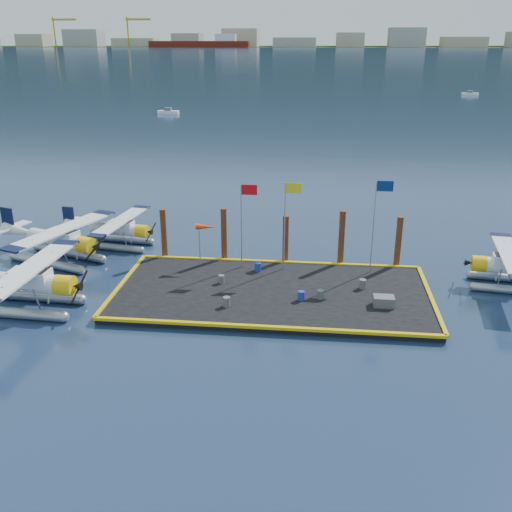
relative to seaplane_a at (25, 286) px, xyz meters
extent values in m
plane|color=#172C47|center=(14.78, 3.55, -1.61)|extent=(4000.00, 4000.00, 0.00)
cube|color=black|center=(14.78, 3.55, -1.41)|extent=(20.00, 10.00, 0.40)
cube|color=black|center=(14.78, 1103.55, -1.66)|extent=(3000.00, 500.00, 0.30)
cube|color=#4E180B|center=(-165.22, 863.55, 2.39)|extent=(150.00, 22.00, 10.00)
cube|color=white|center=(-125.22, 863.55, 11.39)|extent=(30.00, 16.00, 12.00)
cylinder|color=gold|center=(-405.22, 898.55, 20.39)|extent=(2.40, 2.40, 44.00)
cylinder|color=gold|center=(-285.22, 898.55, 20.39)|extent=(2.40, 2.40, 44.00)
cone|color=black|center=(-335.22, 1503.55, -1.61)|extent=(1400.00, 1400.00, 520.00)
cone|color=black|center=(-35.22, 1553.55, -1.61)|extent=(1300.00, 1300.00, 430.00)
cone|color=black|center=(364.78, 1453.55, -1.61)|extent=(1100.00, 1100.00, 360.00)
cylinder|color=#999CA7|center=(-0.38, 1.21, -1.28)|extent=(6.74, 0.96, 0.65)
cylinder|color=#999CA7|center=(-0.49, -1.17, -1.28)|extent=(6.74, 0.96, 0.65)
cylinder|color=white|center=(-0.22, 0.01, 0.18)|extent=(5.09, 1.42, 1.19)
cube|color=white|center=(0.43, -0.02, 0.56)|extent=(2.44, 1.30, 0.98)
cube|color=black|center=(0.75, -0.03, 0.78)|extent=(1.57, 1.21, 0.60)
cylinder|color=yellow|center=(2.59, -0.12, 0.18)|extent=(1.14, 1.31, 1.26)
cube|color=black|center=(3.51, -0.16, 0.18)|extent=(0.18, 2.41, 1.22)
cube|color=white|center=(0.43, -0.02, 1.10)|extent=(2.07, 9.82, 0.13)
cube|color=black|center=(0.64, 4.64, 1.10)|extent=(1.67, 1.05, 0.14)
cylinder|color=#999CA7|center=(-1.30, 8.99, -1.29)|extent=(6.38, 2.78, 0.63)
cylinder|color=#999CA7|center=(-2.07, 6.80, -1.29)|extent=(6.38, 2.78, 0.63)
cylinder|color=white|center=(-1.48, 7.82, 0.14)|extent=(5.02, 2.73, 1.16)
cube|color=white|center=(-0.89, 7.61, 0.51)|extent=(2.58, 1.87, 0.95)
cube|color=black|center=(-0.59, 7.50, 0.72)|extent=(1.76, 1.54, 0.58)
cylinder|color=yellow|center=(1.10, 6.90, 0.14)|extent=(1.40, 1.51, 1.22)
cube|color=black|center=(1.95, 6.60, 0.14)|extent=(0.84, 2.24, 1.19)
cube|color=white|center=(-0.89, 7.61, 1.03)|extent=(4.67, 9.49, 0.13)
cube|color=black|center=(0.63, 11.89, 1.03)|extent=(1.81, 1.42, 0.14)
cube|color=black|center=(-2.40, 3.33, 1.03)|extent=(1.81, 1.42, 0.14)
cube|color=black|center=(-6.06, 9.44, 1.09)|extent=(1.14, 0.51, 1.80)
cube|color=white|center=(-5.96, 9.41, 0.40)|extent=(2.09, 3.70, 0.11)
cylinder|color=#999CA7|center=(1.57, 12.55, -1.34)|extent=(5.48, 1.27, 0.53)
cylinder|color=#999CA7|center=(1.31, 10.63, -1.34)|extent=(5.48, 1.27, 0.53)
cylinder|color=white|center=(1.61, 11.57, -0.15)|extent=(4.19, 1.52, 0.97)
cube|color=white|center=(2.14, 11.50, 0.16)|extent=(2.05, 1.22, 0.79)
cube|color=black|center=(2.40, 11.46, 0.33)|extent=(1.35, 1.08, 0.48)
cylinder|color=yellow|center=(3.88, 11.26, -0.15)|extent=(1.01, 1.13, 1.02)
cube|color=black|center=(4.63, 11.16, -0.15)|extent=(0.32, 1.95, 0.99)
cube|color=white|center=(2.14, 11.50, 0.60)|extent=(2.39, 8.04, 0.11)
cube|color=black|center=(2.65, 15.25, 0.60)|extent=(1.42, 0.97, 0.11)
cube|color=black|center=(1.62, 7.74, 0.60)|extent=(1.42, 0.97, 0.11)
cube|color=black|center=(-2.40, 12.12, 0.64)|extent=(0.97, 0.24, 1.50)
cube|color=white|center=(-2.31, 12.11, 0.07)|extent=(1.19, 3.08, 0.09)
cube|color=white|center=(30.22, 6.64, 0.26)|extent=(2.17, 1.28, 0.84)
cube|color=black|center=(29.94, 6.68, 0.45)|extent=(1.42, 1.14, 0.51)
cylinder|color=yellow|center=(28.36, 6.88, -0.07)|extent=(1.06, 1.19, 1.08)
cube|color=black|center=(27.58, 6.98, -0.07)|extent=(0.32, 2.07, 1.05)
cube|color=white|center=(30.22, 6.64, 0.73)|extent=(2.45, 8.51, 0.11)
cube|color=black|center=(30.72, 10.62, 0.73)|extent=(1.49, 1.01, 0.12)
cylinder|color=#545458|center=(11.32, 4.39, -0.93)|extent=(0.39, 0.39, 0.55)
cylinder|color=navy|center=(16.68, 2.30, -0.90)|extent=(0.43, 0.43, 0.61)
cylinder|color=#545458|center=(17.86, 2.66, -0.91)|extent=(0.42, 0.42, 0.59)
cylinder|color=#545458|center=(12.21, 0.94, -0.90)|extent=(0.44, 0.44, 0.62)
cylinder|color=#545458|center=(20.60, 4.52, -0.89)|extent=(0.44, 0.44, 0.62)
cylinder|color=navy|center=(13.52, 6.64, -0.89)|extent=(0.45, 0.45, 0.64)
cube|color=#545458|center=(21.69, 2.05, -0.89)|extent=(1.25, 0.83, 0.62)
cylinder|color=#9B9AA3|center=(12.28, 7.35, 1.79)|extent=(0.08, 0.08, 6.00)
cube|color=red|center=(12.83, 7.35, 4.44)|extent=(1.10, 0.03, 0.70)
cylinder|color=#9B9AA3|center=(15.28, 7.35, 1.89)|extent=(0.08, 0.08, 6.20)
cube|color=yellow|center=(15.83, 7.35, 4.64)|extent=(1.10, 0.03, 0.70)
cylinder|color=#9B9AA3|center=(21.28, 7.35, 2.04)|extent=(0.08, 0.08, 6.50)
cube|color=navy|center=(21.83, 7.35, 4.94)|extent=(1.10, 0.03, 0.70)
cylinder|color=#9B9AA3|center=(9.28, 7.35, 0.29)|extent=(0.07, 0.07, 3.00)
cone|color=#FA3D0D|center=(9.78, 7.35, 1.69)|extent=(1.40, 0.44, 0.44)
cylinder|color=#411E12|center=(6.28, 8.95, 0.39)|extent=(0.44, 0.44, 4.00)
cylinder|color=#411E12|center=(10.78, 8.95, 0.49)|extent=(0.44, 0.44, 4.20)
cylinder|color=#411E12|center=(15.28, 8.95, 0.29)|extent=(0.44, 0.44, 3.80)
cylinder|color=#411E12|center=(19.28, 8.95, 0.54)|extent=(0.44, 0.44, 4.30)
cylinder|color=#411E12|center=(23.28, 8.95, 0.39)|extent=(0.44, 0.44, 4.00)
camera|label=1|loc=(17.37, -29.89, 14.14)|focal=40.00mm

